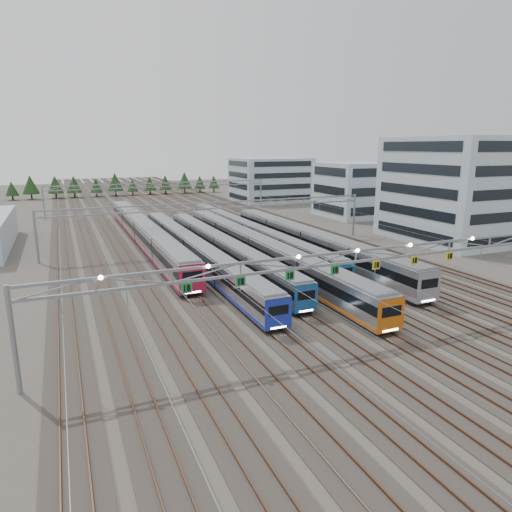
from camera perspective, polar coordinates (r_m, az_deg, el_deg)
name	(u,v)px	position (r m, az deg, el deg)	size (l,w,h in m)	color
ground	(352,332)	(44.49, 11.89, -9.22)	(400.00, 400.00, 0.00)	#47423A
track_bed	(152,201)	(136.35, -12.92, 6.69)	(54.00, 260.00, 5.42)	#2D2823
train_a	(144,232)	(82.76, -13.88, 2.93)	(3.14, 64.49, 4.10)	black
train_b	(193,250)	(68.52, -7.93, 0.80)	(2.73, 58.73, 3.55)	black
train_c	(222,248)	(69.50, -4.29, 1.06)	(2.70, 52.36, 3.51)	black
train_d	(257,248)	(68.16, 0.16, 0.98)	(2.92, 61.07, 3.81)	black
train_e	(249,232)	(82.91, -0.92, 3.07)	(2.56, 62.11, 3.32)	black
train_f	(309,242)	(72.27, 6.66, 1.72)	(3.12, 51.78, 4.07)	black
gantry_near	(356,259)	(42.17, 12.39, -0.37)	(56.36, 0.61, 8.08)	gray
gantry_mid	(217,211)	(77.89, -4.95, 5.68)	(56.36, 0.36, 8.00)	gray
gantry_far	(161,189)	(121.20, -11.73, 8.26)	(56.36, 0.36, 8.00)	gray
depot_bldg_south	(454,190)	(91.27, 23.53, 7.63)	(18.00, 22.00, 18.65)	#ABBFCC
depot_bldg_mid	(353,190)	(115.64, 12.03, 8.09)	(14.00, 16.00, 13.13)	#ABBFCC
depot_bldg_north	(270,180)	(145.85, 1.81, 9.51)	(22.00, 18.00, 13.42)	#ABBFCC
treeline	(112,184)	(167.91, -17.52, 8.59)	(81.20, 5.60, 7.02)	#332114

